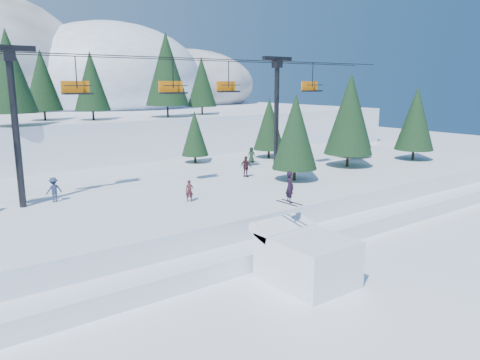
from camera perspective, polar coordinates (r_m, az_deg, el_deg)
ground at (r=23.54m, az=9.44°, el=-14.89°), size 160.00×160.00×0.00m
mid_shelf at (r=37.01m, az=-11.04°, el=-2.92°), size 70.00×22.00×2.50m
berm at (r=28.92m, az=-2.14°, el=-8.36°), size 70.00×6.00×1.10m
jump_kicker at (r=25.56m, az=8.00°, el=-9.27°), size 3.72×5.07×5.82m
chairlift at (r=36.35m, az=-10.11°, el=9.74°), size 46.00×3.21×10.28m
conifer_stand at (r=37.81m, az=-7.17°, el=6.33°), size 62.23×16.58×8.89m
distant_skiers at (r=35.57m, az=-14.26°, el=-0.18°), size 32.23×10.58×1.84m
banner_near at (r=29.68m, az=9.45°, el=-8.00°), size 2.86×0.15×0.90m
banner_far at (r=32.45m, az=11.07°, el=-6.33°), size 2.75×0.82×0.90m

